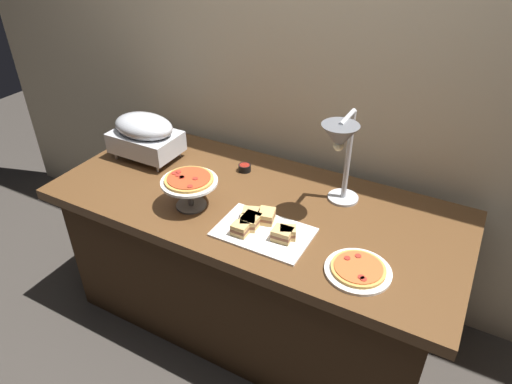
{
  "coord_description": "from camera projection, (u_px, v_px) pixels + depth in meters",
  "views": [
    {
      "loc": [
        0.84,
        -1.52,
        1.94
      ],
      "look_at": [
        0.01,
        0.0,
        0.81
      ],
      "focal_mm": 32.2,
      "sensor_mm": 36.0,
      "label": 1
    }
  ],
  "objects": [
    {
      "name": "pizza_plate_center",
      "position": [
        189.0,
        183.0,
        2.0
      ],
      "size": [
        0.25,
        0.25,
        0.15
      ],
      "color": "#595B60",
      "rests_on": "buffet_table"
    },
    {
      "name": "chafing_dish",
      "position": [
        145.0,
        134.0,
        2.36
      ],
      "size": [
        0.35,
        0.23,
        0.24
      ],
      "color": "#B7BABF",
      "rests_on": "buffet_table"
    },
    {
      "name": "sandwich_platter",
      "position": [
        262.0,
        227.0,
        1.89
      ],
      "size": [
        0.39,
        0.26,
        0.06
      ],
      "color": "white",
      "rests_on": "buffet_table"
    },
    {
      "name": "heat_lamp",
      "position": [
        341.0,
        144.0,
        1.83
      ],
      "size": [
        0.15,
        0.3,
        0.45
      ],
      "color": "#B7BABF",
      "rests_on": "buffet_table"
    },
    {
      "name": "ground_plane",
      "position": [
        254.0,
        315.0,
        2.52
      ],
      "size": [
        8.0,
        8.0,
        0.0
      ],
      "primitive_type": "plane",
      "color": "#38332D"
    },
    {
      "name": "sauce_cup_near",
      "position": [
        245.0,
        168.0,
        2.31
      ],
      "size": [
        0.06,
        0.06,
        0.03
      ],
      "color": "black",
      "rests_on": "buffet_table"
    },
    {
      "name": "back_wall",
      "position": [
        303.0,
        75.0,
        2.22
      ],
      "size": [
        4.4,
        0.04,
        2.4
      ],
      "primitive_type": "cube",
      "color": "#C6B593",
      "rests_on": "ground_plane"
    },
    {
      "name": "pizza_plate_front",
      "position": [
        358.0,
        270.0,
        1.7
      ],
      "size": [
        0.25,
        0.25,
        0.03
      ],
      "color": "white",
      "rests_on": "buffet_table"
    },
    {
      "name": "buffet_table",
      "position": [
        254.0,
        262.0,
        2.3
      ],
      "size": [
        1.9,
        0.84,
        0.76
      ],
      "color": "brown",
      "rests_on": "ground_plane"
    }
  ]
}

